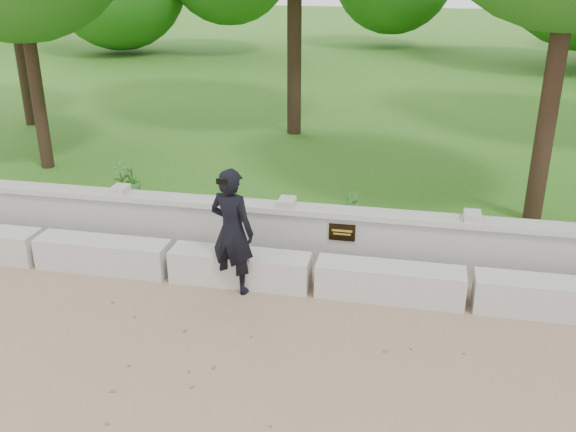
# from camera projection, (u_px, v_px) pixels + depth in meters

# --- Properties ---
(ground) EXTENTS (80.00, 80.00, 0.00)m
(ground) POSITION_uv_depth(u_px,v_px,m) (283.00, 375.00, 6.82)
(ground) COLOR #8C7356
(ground) RESTS_ON ground
(lawn) EXTENTS (40.00, 22.00, 0.25)m
(lawn) POSITION_uv_depth(u_px,v_px,m) (380.00, 96.00, 19.45)
(lawn) COLOR #2C5F16
(lawn) RESTS_ON ground
(concrete_bench) EXTENTS (11.90, 0.45, 0.45)m
(concrete_bench) POSITION_uv_depth(u_px,v_px,m) (313.00, 275.00, 8.46)
(concrete_bench) COLOR #BBB8B1
(concrete_bench) RESTS_ON ground
(parapet_wall) EXTENTS (12.50, 0.35, 0.90)m
(parapet_wall) POSITION_uv_depth(u_px,v_px,m) (322.00, 237.00, 9.00)
(parapet_wall) COLOR #B0ADA6
(parapet_wall) RESTS_ON ground
(man_main) EXTENTS (0.71, 0.65, 1.70)m
(man_main) POSITION_uv_depth(u_px,v_px,m) (232.00, 231.00, 8.23)
(man_main) COLOR black
(man_main) RESTS_ON ground
(shrub_a) EXTENTS (0.36, 0.32, 0.57)m
(shrub_a) POSITION_uv_depth(u_px,v_px,m) (121.00, 178.00, 11.14)
(shrub_a) COLOR #357126
(shrub_a) RESTS_ON lawn
(shrub_b) EXTENTS (0.34, 0.39, 0.62)m
(shrub_b) POSITION_uv_depth(u_px,v_px,m) (348.00, 214.00, 9.54)
(shrub_b) COLOR #357126
(shrub_b) RESTS_ON lawn
(shrub_d) EXTENTS (0.34, 0.36, 0.54)m
(shrub_d) POSITION_uv_depth(u_px,v_px,m) (132.00, 179.00, 11.11)
(shrub_d) COLOR #357126
(shrub_d) RESTS_ON lawn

